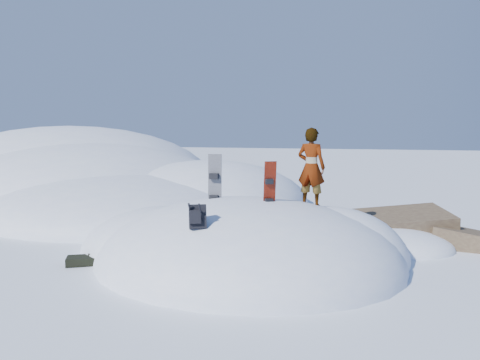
% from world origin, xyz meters
% --- Properties ---
extents(ground, '(120.00, 120.00, 0.00)m').
position_xyz_m(ground, '(0.00, 0.00, 0.00)').
color(ground, white).
rests_on(ground, ground).
extents(snow_mound, '(8.00, 6.00, 3.00)m').
position_xyz_m(snow_mound, '(-0.17, 0.24, 0.00)').
color(snow_mound, white).
rests_on(snow_mound, ground).
extents(snow_ridge, '(21.50, 18.50, 6.40)m').
position_xyz_m(snow_ridge, '(-10.43, 9.85, 0.00)').
color(snow_ridge, white).
rests_on(snow_ridge, ground).
extents(rock_outcrop, '(4.68, 4.41, 1.68)m').
position_xyz_m(rock_outcrop, '(3.72, 3.01, 0.01)').
color(rock_outcrop, brown).
rests_on(rock_outcrop, ground).
extents(snowboard_red, '(0.31, 0.29, 1.46)m').
position_xyz_m(snowboard_red, '(0.52, -0.08, 1.65)').
color(snowboard_red, '#B92209').
rests_on(snowboard_red, snow_mound).
extents(snowboard_dark, '(0.32, 0.19, 1.71)m').
position_xyz_m(snowboard_dark, '(-0.86, 0.26, 1.64)').
color(snowboard_dark, black).
rests_on(snowboard_dark, snow_mound).
extents(backpack, '(0.43, 0.48, 0.54)m').
position_xyz_m(backpack, '(-0.55, -1.77, 1.39)').
color(backpack, black).
rests_on(backpack, snow_mound).
extents(gear_pile, '(0.87, 0.70, 0.23)m').
position_xyz_m(gear_pile, '(-3.55, -1.04, 0.11)').
color(gear_pile, black).
rests_on(gear_pile, ground).
extents(person, '(0.77, 0.61, 1.84)m').
position_xyz_m(person, '(1.32, 0.80, 2.17)').
color(person, slate).
rests_on(person, snow_mound).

